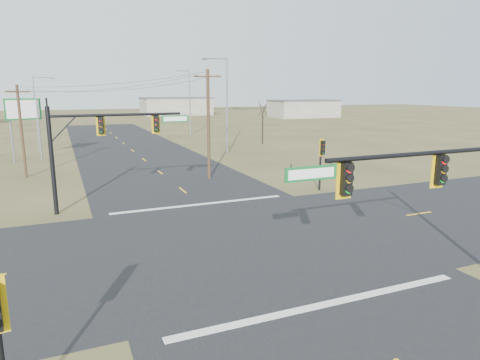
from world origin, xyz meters
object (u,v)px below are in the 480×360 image
at_px(utility_pole_near, 208,123).
at_px(highway_sign, 24,118).
at_px(mast_arm_near, 438,182).
at_px(utility_pole_far, 21,130).
at_px(mast_arm_far, 103,135).
at_px(pedestal_signal_ne, 322,152).
at_px(streetlight_b, 188,99).
at_px(streetlight_a, 225,101).
at_px(bare_tree_c, 263,109).
at_px(streetlight_c, 37,109).

height_order(utility_pole_near, highway_sign, utility_pole_near).
distance_m(mast_arm_near, utility_pole_far, 34.50).
distance_m(mast_arm_far, utility_pole_near, 11.35).
relative_size(pedestal_signal_ne, highway_sign, 0.60).
height_order(mast_arm_far, streetlight_b, streetlight_b).
bearing_deg(pedestal_signal_ne, streetlight_a, 67.48).
distance_m(highway_sign, bare_tree_c, 30.50).
relative_size(utility_pole_far, streetlight_c, 0.87).
bearing_deg(highway_sign, pedestal_signal_ne, -64.85).
bearing_deg(streetlight_c, pedestal_signal_ne, -63.39).
height_order(mast_arm_far, utility_pole_far, utility_pole_far).
bearing_deg(highway_sign, bare_tree_c, -9.38).
relative_size(highway_sign, streetlight_c, 0.72).
relative_size(highway_sign, streetlight_b, 0.62).
bearing_deg(pedestal_signal_ne, utility_pole_far, 122.90).
height_order(utility_pole_near, streetlight_a, streetlight_a).
height_order(pedestal_signal_ne, streetlight_c, streetlight_c).
xyz_separation_m(mast_arm_far, pedestal_signal_ne, (15.82, -0.99, -1.86)).
xyz_separation_m(mast_arm_near, utility_pole_far, (-15.20, 30.97, -0.25)).
distance_m(highway_sign, streetlight_b, 30.34).
bearing_deg(streetlight_b, mast_arm_near, -87.48).
xyz_separation_m(mast_arm_far, utility_pole_far, (-5.55, 13.49, -0.60)).
bearing_deg(mast_arm_near, utility_pole_near, 94.30).
bearing_deg(streetlight_c, highway_sign, -102.07).
bearing_deg(streetlight_b, streetlight_a, -85.03).
distance_m(mast_arm_near, bare_tree_c, 46.80).
height_order(mast_arm_far, bare_tree_c, mast_arm_far).
relative_size(pedestal_signal_ne, utility_pole_near, 0.43).
height_order(mast_arm_near, streetlight_b, streetlight_b).
relative_size(mast_arm_near, utility_pole_far, 1.28).
relative_size(streetlight_a, bare_tree_c, 1.78).
height_order(streetlight_c, bare_tree_c, streetlight_c).
bearing_deg(utility_pole_near, streetlight_b, 76.47).
relative_size(highway_sign, streetlight_a, 0.60).
bearing_deg(streetlight_c, bare_tree_c, -15.06).
relative_size(mast_arm_near, mast_arm_far, 1.17).
relative_size(utility_pole_near, bare_tree_c, 1.47).
relative_size(mast_arm_far, streetlight_a, 0.78).
height_order(highway_sign, streetlight_a, streetlight_a).
xyz_separation_m(utility_pole_near, streetlight_a, (6.37, 12.70, 1.50)).
xyz_separation_m(mast_arm_near, highway_sign, (-15.52, 40.27, 0.22)).
height_order(mast_arm_far, streetlight_a, streetlight_a).
relative_size(mast_arm_far, streetlight_b, 0.81).
height_order(mast_arm_far, streetlight_c, streetlight_c).
relative_size(pedestal_signal_ne, streetlight_c, 0.43).
distance_m(mast_arm_far, highway_sign, 23.54).
xyz_separation_m(mast_arm_far, streetlight_b, (17.76, 41.77, 1.24)).
xyz_separation_m(utility_pole_near, utility_pole_far, (-14.83, 6.96, -0.61)).
xyz_separation_m(mast_arm_near, streetlight_b, (8.11, 59.25, 1.60)).
height_order(pedestal_signal_ne, utility_pole_far, utility_pole_far).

